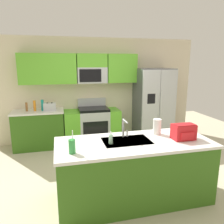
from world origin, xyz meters
TOP-DOWN VIEW (x-y plane):
  - ground_plane at (0.00, 0.00)m, footprint 9.00×9.00m
  - kitchen_wall_unit at (-0.14, 2.08)m, footprint 5.20×0.43m
  - back_counter at (-1.48, 1.80)m, footprint 1.17×0.63m
  - range_oven at (-0.21, 1.80)m, footprint 1.36×0.61m
  - refrigerator at (1.39, 1.73)m, footprint 0.90×0.76m
  - island_counter at (0.02, -0.67)m, footprint 2.22×0.93m
  - toaster at (-1.20, 1.75)m, footprint 0.28×0.16m
  - pepper_mill at (-1.72, 1.80)m, footprint 0.05×0.05m
  - bottle_teal at (-1.36, 1.77)m, footprint 0.06×0.06m
  - bottle_orange at (-1.54, 1.79)m, footprint 0.06×0.06m
  - sink_faucet at (-0.07, -0.48)m, footprint 0.08×0.21m
  - drink_cup_green at (-0.86, -0.89)m, footprint 0.08×0.08m
  - soap_dispenser at (-0.33, -0.68)m, footprint 0.06×0.06m
  - paper_towel_roll at (0.47, -0.45)m, footprint 0.12×0.12m
  - backpack at (0.74, -0.75)m, footprint 0.32×0.22m

SIDE VIEW (x-z plane):
  - ground_plane at x=0.00m, z-range 0.00..0.00m
  - range_oven at x=-0.21m, z-range -0.11..0.99m
  - back_counter at x=-1.48m, z-range 0.00..0.90m
  - island_counter at x=0.02m, z-range 0.00..0.90m
  - refrigerator at x=1.39m, z-range 0.00..1.85m
  - soap_dispenser at x=-0.33m, z-range 0.88..1.05m
  - toaster at x=-1.20m, z-range 0.90..1.08m
  - drink_cup_green at x=-0.86m, z-range 0.84..1.14m
  - pepper_mill at x=-1.72m, z-range 0.90..1.10m
  - backpack at x=0.74m, z-range 0.90..1.13m
  - paper_towel_roll at x=0.47m, z-range 0.90..1.14m
  - bottle_orange at x=-1.54m, z-range 0.90..1.14m
  - bottle_teal at x=-1.36m, z-range 0.90..1.16m
  - sink_faucet at x=-0.07m, z-range 0.93..1.21m
  - kitchen_wall_unit at x=-0.14m, z-range 0.17..2.77m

